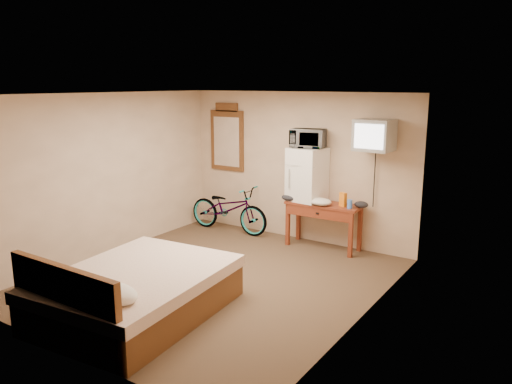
% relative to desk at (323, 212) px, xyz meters
% --- Properties ---
extents(room, '(4.60, 4.64, 2.50)m').
position_rel_desk_xyz_m(room, '(-0.64, -2.00, 0.63)').
color(room, '#463323').
rests_on(room, ground).
extents(desk, '(1.22, 0.50, 0.75)m').
position_rel_desk_xyz_m(desk, '(0.00, 0.00, 0.00)').
color(desk, maroon).
rests_on(desk, floor).
extents(mini_fridge, '(0.59, 0.57, 0.87)m').
position_rel_desk_xyz_m(mini_fridge, '(-0.33, 0.06, 0.57)').
color(mini_fridge, white).
rests_on(mini_fridge, desk).
extents(microwave, '(0.61, 0.48, 0.30)m').
position_rel_desk_xyz_m(microwave, '(-0.33, 0.06, 1.15)').
color(microwave, white).
rests_on(microwave, mini_fridge).
extents(snack_bag, '(0.13, 0.10, 0.22)m').
position_rel_desk_xyz_m(snack_bag, '(0.34, 0.01, 0.24)').
color(snack_bag, orange).
rests_on(snack_bag, desk).
extents(blue_cup, '(0.08, 0.08, 0.14)m').
position_rel_desk_xyz_m(blue_cup, '(0.48, -0.05, 0.20)').
color(blue_cup, '#457FEB').
rests_on(blue_cup, desk).
extents(cloth_cream, '(0.36, 0.28, 0.11)m').
position_rel_desk_xyz_m(cloth_cream, '(0.01, -0.11, 0.19)').
color(cloth_cream, white).
rests_on(cloth_cream, desk).
extents(cloth_dark_a, '(0.28, 0.21, 0.10)m').
position_rel_desk_xyz_m(cloth_dark_a, '(-0.55, -0.11, 0.19)').
color(cloth_dark_a, black).
rests_on(cloth_dark_a, desk).
extents(cloth_dark_b, '(0.22, 0.18, 0.10)m').
position_rel_desk_xyz_m(cloth_dark_b, '(0.61, 0.09, 0.18)').
color(cloth_dark_b, black).
rests_on(cloth_dark_b, desk).
extents(crt_television, '(0.55, 0.61, 0.46)m').
position_rel_desk_xyz_m(crt_television, '(0.79, 0.02, 1.27)').
color(crt_television, black).
rests_on(crt_television, room).
extents(wall_mirror, '(0.72, 0.04, 1.22)m').
position_rel_desk_xyz_m(wall_mirror, '(-2.10, 0.27, 1.03)').
color(wall_mirror, brown).
rests_on(wall_mirror, room).
extents(bicycle, '(1.63, 0.60, 0.85)m').
position_rel_desk_xyz_m(bicycle, '(-1.84, -0.05, -0.19)').
color(bicycle, black).
rests_on(bicycle, floor).
extents(bed, '(1.84, 2.32, 0.90)m').
position_rel_desk_xyz_m(bed, '(-0.75, -3.37, -0.32)').
color(bed, brown).
rests_on(bed, floor).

